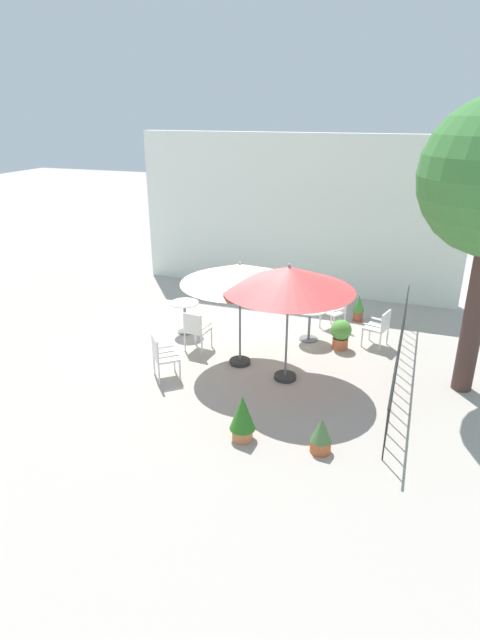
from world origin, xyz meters
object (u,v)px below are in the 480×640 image
object	(u,v)px
cafe_table_1	(185,312)
patio_chair_3	(196,328)
patio_chair_0	(379,326)
potted_plant_0	(359,307)
cafe_table_0	(310,318)
patio_chair_2	(162,354)
potted_plant_2	(242,417)
patio_chair_1	(336,308)
patio_umbrella_1	(240,274)
patio_umbrella_0	(289,279)
potted_plant_1	(321,435)
potted_plant_3	(341,333)

from	to	relation	value
cafe_table_1	patio_chair_3	xyz separation A→B (m)	(0.66, -0.81, -0.00)
patio_chair_0	potted_plant_0	bearing A→B (deg)	114.65
cafe_table_0	patio_chair_2	world-z (taller)	patio_chair_2
cafe_table_0	potted_plant_2	distance (m)	4.17
patio_chair_2	potted_plant_2	world-z (taller)	patio_chair_2
patio_chair_3	potted_plant_2	world-z (taller)	patio_chair_3
cafe_table_1	patio_chair_0	size ratio (longest dim) A/B	0.91
patio_chair_1	potted_plant_0	bearing A→B (deg)	52.47
patio_umbrella_1	potted_plant_0	bearing A→B (deg)	58.18
patio_chair_3	potted_plant_2	distance (m)	3.45
cafe_table_1	potted_plant_2	distance (m)	4.49
potted_plant_0	cafe_table_1	bearing A→B (deg)	-150.39
patio_umbrella_0	cafe_table_0	size ratio (longest dim) A/B	3.19
potted_plant_1	potted_plant_3	xyz separation A→B (m)	(-0.34, 3.85, 0.06)
patio_chair_3	potted_plant_2	size ratio (longest dim) A/B	1.14
patio_umbrella_0	patio_umbrella_1	bearing A→B (deg)	163.77
cafe_table_0	patio_chair_3	world-z (taller)	patio_chair_3
cafe_table_0	patio_chair_2	size ratio (longest dim) A/B	0.86
patio_umbrella_0	patio_chair_0	distance (m)	3.09
cafe_table_1	potted_plant_3	bearing A→B (deg)	5.98
patio_chair_1	potted_plant_0	xyz separation A→B (m)	(0.48, 0.62, -0.15)
patio_umbrella_0	cafe_table_1	xyz separation A→B (m)	(-2.83, 1.39, -1.53)
cafe_table_1	patio_chair_2	world-z (taller)	patio_chair_2
patio_chair_0	patio_chair_1	world-z (taller)	patio_chair_1
patio_chair_1	potted_plant_1	bearing A→B (deg)	-82.31
potted_plant_0	potted_plant_1	xyz separation A→B (m)	(0.20, -5.61, -0.06)
patio_umbrella_0	patio_umbrella_1	distance (m)	1.11
patio_umbrella_0	patio_umbrella_1	size ratio (longest dim) A/B	1.04
patio_chair_1	potted_plant_1	world-z (taller)	patio_chair_1
patio_umbrella_0	potted_plant_3	bearing A→B (deg)	66.03
patio_chair_3	patio_chair_0	bearing A→B (deg)	22.91
patio_umbrella_1	potted_plant_2	bearing A→B (deg)	-69.34
patio_chair_3	potted_plant_2	bearing A→B (deg)	-53.40
patio_umbrella_1	patio_chair_2	bearing A→B (deg)	-137.59
patio_chair_1	patio_chair_2	world-z (taller)	patio_chair_2
patio_umbrella_0	patio_chair_2	size ratio (longest dim) A/B	2.75
patio_chair_0	patio_chair_1	size ratio (longest dim) A/B	0.95
cafe_table_1	potted_plant_2	world-z (taller)	potted_plant_2
patio_chair_3	potted_plant_2	xyz separation A→B (m)	(2.05, -2.76, -0.10)
patio_umbrella_1	potted_plant_3	size ratio (longest dim) A/B	3.53
patio_chair_3	potted_plant_1	xyz separation A→B (m)	(3.30, -2.66, -0.23)
patio_chair_3	cafe_table_0	bearing A→B (deg)	32.49
cafe_table_1	patio_chair_3	bearing A→B (deg)	-50.93
patio_chair_0	cafe_table_0	bearing A→B (deg)	-173.37
cafe_table_1	patio_chair_2	xyz separation A→B (m)	(0.55, -2.19, -0.01)
patio_umbrella_1	potted_plant_1	size ratio (longest dim) A/B	3.92
cafe_table_0	potted_plant_0	world-z (taller)	cafe_table_0
patio_chair_2	potted_plant_1	world-z (taller)	patio_chair_2
patio_umbrella_0	potted_plant_1	size ratio (longest dim) A/B	4.08
potted_plant_2	potted_plant_3	xyz separation A→B (m)	(0.90, 3.95, -0.06)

